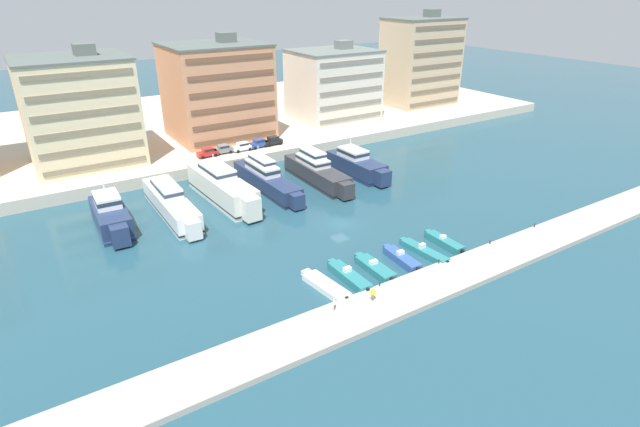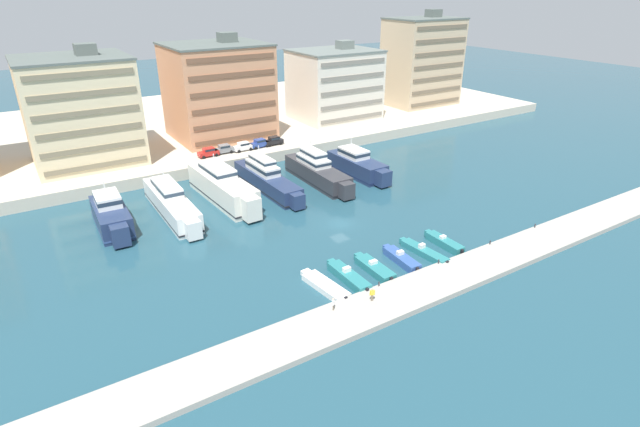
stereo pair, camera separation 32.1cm
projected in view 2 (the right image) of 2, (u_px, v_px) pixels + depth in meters
ground_plane at (340, 224)px, 76.96m from camera, size 400.00×400.00×0.00m
quay_promenade at (194, 124)px, 127.14m from camera, size 180.00×70.00×2.23m
pier_dock at (435, 283)px, 61.01m from camera, size 120.00×6.21×0.70m
yacht_navy_far_left at (111, 215)px, 74.73m from camera, size 4.87×15.17×6.98m
yacht_white_left at (171, 203)px, 79.47m from camera, size 4.14×22.22×6.58m
yacht_ivory_mid_left at (223, 187)px, 84.21m from camera, size 5.51×22.02×7.53m
yacht_navy_center_left at (267, 179)px, 88.88m from camera, size 4.13×22.08×7.50m
yacht_charcoal_center at (317, 171)px, 92.11m from camera, size 4.55×20.49×7.60m
yacht_navy_center_right at (357, 165)px, 95.77m from camera, size 4.78×16.87×6.71m
motorboat_white_far_left at (325, 286)px, 60.50m from camera, size 2.85×8.25×1.15m
motorboat_teal_left at (348, 276)px, 62.12m from camera, size 1.88×8.29×1.67m
motorboat_teal_mid_left at (374, 268)px, 64.08m from camera, size 2.13×7.49×1.43m
motorboat_blue_center_left at (401, 258)px, 66.17m from camera, size 2.15×7.23×1.53m
motorboat_teal_center at (424, 252)px, 68.04m from camera, size 2.11×8.56×1.45m
motorboat_teal_center_right at (444, 242)px, 70.25m from camera, size 1.68×7.17×1.47m
car_red_far_left at (208, 152)px, 99.23m from camera, size 4.16×2.04×1.80m
car_grey_left at (224, 149)px, 101.14m from camera, size 4.10×1.92×1.80m
car_white_mid_left at (243, 146)px, 102.72m from camera, size 4.18×2.09×1.80m
car_blue_center_left at (259, 143)px, 104.75m from camera, size 4.23×2.20×1.80m
car_black_center at (274, 140)px, 106.45m from camera, size 4.14×2.01×1.80m
apartment_block_left at (80, 110)px, 93.11m from camera, size 19.32×17.80×21.69m
apartment_block_mid_left at (218, 91)px, 109.28m from camera, size 20.63×18.30×22.05m
apartment_block_center_left at (334, 84)px, 124.92m from camera, size 20.11×16.23×18.78m
apartment_block_center at (422, 62)px, 138.72m from camera, size 19.70×13.86×25.12m
pedestrian_near_edge at (333, 303)px, 55.13m from camera, size 0.43×0.49×1.57m
pedestrian_mid_deck at (372, 294)px, 56.70m from camera, size 0.60×0.37×1.64m
bollard_west at (379, 284)px, 59.74m from camera, size 0.20×0.20×0.61m
bollard_west_mid at (439, 261)px, 64.52m from camera, size 0.20×0.20×0.61m
bollard_east_mid at (490, 242)px, 69.30m from camera, size 0.20×0.20×0.61m
bollard_east at (535, 225)px, 74.08m from camera, size 0.20×0.20×0.61m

